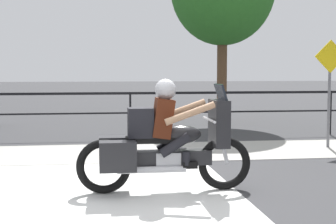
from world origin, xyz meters
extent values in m
plane|color=#38383A|center=(0.00, 0.00, 0.00)|extent=(120.00, 120.00, 0.00)
cube|color=#A8A59E|center=(0.00, 3.40, 0.01)|extent=(44.00, 2.40, 0.01)
cube|color=silver|center=(-0.70, -0.20, 0.00)|extent=(3.62, 6.00, 0.01)
cube|color=black|center=(0.00, 5.50, 1.09)|extent=(36.00, 0.04, 0.06)
cube|color=black|center=(0.00, 5.50, 0.62)|extent=(36.00, 0.03, 0.04)
cylinder|color=black|center=(0.00, 5.50, 0.56)|extent=(0.05, 0.05, 1.12)
cylinder|color=black|center=(5.10, 5.50, 0.56)|extent=(0.05, 0.05, 1.12)
torus|color=black|center=(0.96, 0.03, 0.37)|extent=(0.74, 0.11, 0.74)
torus|color=black|center=(-0.71, 0.03, 0.37)|extent=(0.74, 0.11, 0.74)
cube|color=#232326|center=(0.12, 0.03, 0.47)|extent=(1.26, 0.22, 0.20)
cube|color=silver|center=(0.16, 0.03, 0.42)|extent=(0.34, 0.26, 0.26)
ellipsoid|color=#232326|center=(0.32, 0.03, 0.78)|extent=(0.60, 0.30, 0.26)
cube|color=black|center=(-0.04, 0.03, 0.72)|extent=(0.73, 0.28, 0.08)
cube|color=#232326|center=(0.88, 0.03, 0.93)|extent=(0.20, 0.52, 0.64)
cube|color=#1E232B|center=(0.90, 0.03, 1.36)|extent=(0.10, 0.45, 0.24)
cylinder|color=silver|center=(0.74, 0.03, 0.98)|extent=(0.04, 0.70, 0.04)
cylinder|color=silver|center=(-0.08, -0.13, 0.34)|extent=(0.92, 0.09, 0.09)
cube|color=#232326|center=(-0.53, -0.21, 0.55)|extent=(0.48, 0.28, 0.39)
cube|color=#232326|center=(-0.53, 0.27, 0.55)|extent=(0.48, 0.28, 0.39)
cylinder|color=silver|center=(0.93, 0.03, 0.65)|extent=(0.19, 0.06, 0.56)
cube|color=#4C1E0F|center=(0.09, 0.03, 1.02)|extent=(0.31, 0.36, 0.55)
sphere|color=tan|center=(0.13, 0.03, 1.38)|extent=(0.23, 0.23, 0.23)
sphere|color=#B7B7BC|center=(0.13, 0.03, 1.40)|extent=(0.29, 0.29, 0.29)
cylinder|color=black|center=(0.24, -0.12, 0.66)|extent=(0.44, 0.13, 0.34)
cylinder|color=black|center=(0.39, -0.12, 0.48)|extent=(0.11, 0.11, 0.18)
cube|color=black|center=(0.44, -0.12, 0.39)|extent=(0.20, 0.10, 0.09)
cylinder|color=black|center=(0.24, 0.18, 0.66)|extent=(0.44, 0.13, 0.34)
cylinder|color=black|center=(0.39, 0.18, 0.48)|extent=(0.11, 0.11, 0.18)
cube|color=black|center=(0.44, 0.18, 0.39)|extent=(0.20, 0.10, 0.09)
cylinder|color=tan|center=(0.41, -0.27, 1.10)|extent=(0.68, 0.09, 0.31)
cylinder|color=tan|center=(0.41, 0.33, 1.10)|extent=(0.68, 0.09, 0.31)
cube|color=black|center=(-0.21, 0.03, 0.96)|extent=(0.34, 0.30, 0.40)
cylinder|color=slate|center=(4.09, 3.48, 1.04)|extent=(0.06, 0.06, 2.09)
cube|color=yellow|center=(4.09, 3.46, 1.94)|extent=(0.70, 0.02, 0.70)
cylinder|color=brown|center=(3.02, 8.61, 1.41)|extent=(0.31, 0.31, 2.82)
camera|label=1|loc=(-0.78, -6.85, 1.68)|focal=55.00mm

